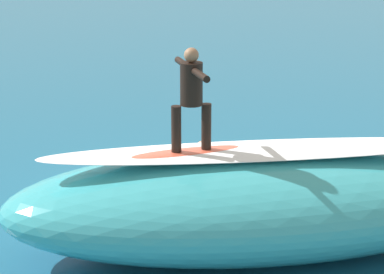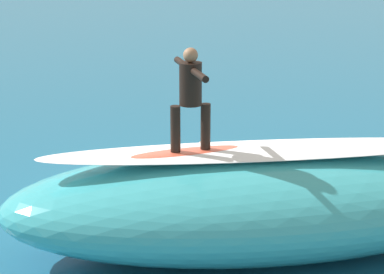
% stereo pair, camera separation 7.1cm
% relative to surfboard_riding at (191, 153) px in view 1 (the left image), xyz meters
% --- Properties ---
extents(ground_plane, '(120.00, 120.00, 0.00)m').
position_rel_surfboard_riding_xyz_m(ground_plane, '(-0.77, -2.25, -1.66)').
color(ground_plane, '#196084').
extents(wave_crest, '(8.33, 5.08, 1.62)m').
position_rel_surfboard_riding_xyz_m(wave_crest, '(-0.97, 0.29, -0.85)').
color(wave_crest, teal).
rests_on(wave_crest, ground_plane).
extents(wave_foam_lip, '(6.66, 2.90, 0.08)m').
position_rel_surfboard_riding_xyz_m(wave_foam_lip, '(-0.97, 0.29, -0.01)').
color(wave_foam_lip, white).
rests_on(wave_foam_lip, wave_crest).
extents(surfboard_riding, '(2.22, 0.75, 0.09)m').
position_rel_surfboard_riding_xyz_m(surfboard_riding, '(0.00, 0.00, 0.00)').
color(surfboard_riding, '#E0563D').
rests_on(surfboard_riding, wave_crest).
extents(surfer_riding, '(0.61, 1.46, 1.54)m').
position_rel_surfboard_riding_xyz_m(surfer_riding, '(-0.00, 0.00, 0.94)').
color(surfer_riding, black).
rests_on(surfer_riding, surfboard_riding).
extents(surfboard_paddling, '(2.05, 1.90, 0.07)m').
position_rel_surfboard_riding_xyz_m(surfboard_paddling, '(-1.79, -3.91, -1.63)').
color(surfboard_paddling, '#E0563D').
rests_on(surfboard_paddling, ground_plane).
extents(surfer_paddling, '(1.39, 1.27, 0.30)m').
position_rel_surfboard_riding_xyz_m(surfer_paddling, '(-1.69, -3.83, -1.46)').
color(surfer_paddling, black).
rests_on(surfer_paddling, surfboard_paddling).
extents(foam_patch_near, '(1.29, 1.36, 0.09)m').
position_rel_surfboard_riding_xyz_m(foam_patch_near, '(-1.60, -3.15, -1.62)').
color(foam_patch_near, white).
rests_on(foam_patch_near, ground_plane).
extents(foam_patch_mid, '(0.83, 0.73, 0.14)m').
position_rel_surfboard_riding_xyz_m(foam_patch_mid, '(-3.10, -3.68, -1.59)').
color(foam_patch_mid, white).
rests_on(foam_patch_mid, ground_plane).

